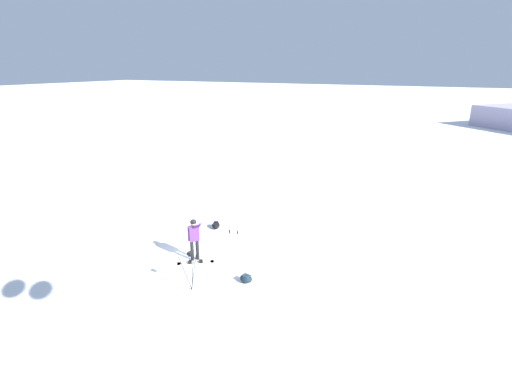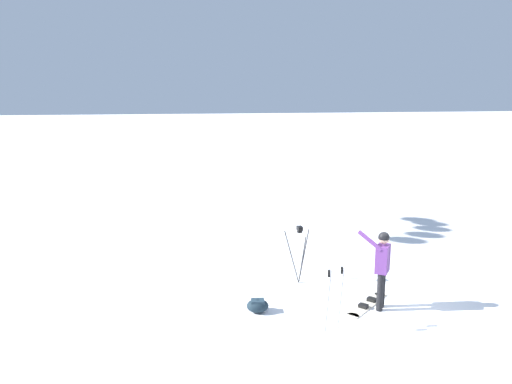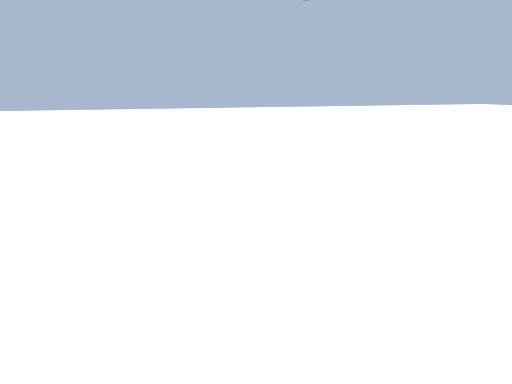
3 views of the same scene
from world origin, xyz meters
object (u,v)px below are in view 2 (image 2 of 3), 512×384
object	(u,v)px
snowboarder	(382,262)
ski_poles	(335,291)
snowboard	(368,304)
gear_bag_large	(258,305)
camera_tripod	(299,243)

from	to	relation	value
snowboarder	ski_poles	world-z (taller)	snowboarder
snowboarder	snowboard	xyz separation A→B (m)	(0.17, -0.23, -1.08)
gear_bag_large	camera_tripod	distance (m)	2.19
snowboard	ski_poles	distance (m)	1.78
snowboarder	gear_bag_large	distance (m)	2.91
snowboarder	camera_tripod	size ratio (longest dim) A/B	1.21
snowboard	camera_tripod	xyz separation A→B (m)	(1.02, -1.69, 1.03)
snowboarder	ski_poles	distance (m)	1.61
gear_bag_large	camera_tripod	size ratio (longest dim) A/B	0.37
snowboard	camera_tripod	bearing A→B (deg)	-58.79
camera_tripod	gear_bag_large	bearing A→B (deg)	41.76
snowboarder	camera_tripod	distance (m)	2.27
snowboarder	ski_poles	xyz separation A→B (m)	(1.45, 0.67, -0.23)
snowboarder	camera_tripod	xyz separation A→B (m)	(1.20, -1.92, -0.05)
snowboarder	camera_tripod	bearing A→B (deg)	-58.03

